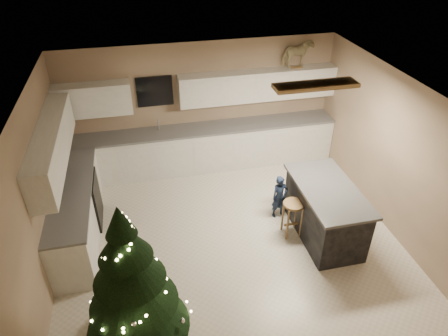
# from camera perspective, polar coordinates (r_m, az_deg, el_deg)

# --- Properties ---
(ground_plane) EXTENTS (5.50, 5.50, 0.00)m
(ground_plane) POSITION_cam_1_polar(r_m,az_deg,el_deg) (6.93, 0.65, -9.54)
(ground_plane) COLOR beige
(room_shell) EXTENTS (5.52, 5.02, 2.61)m
(room_shell) POSITION_cam_1_polar(r_m,az_deg,el_deg) (5.88, 0.97, 3.08)
(room_shell) COLOR tan
(room_shell) RESTS_ON ground_plane
(cabinetry) EXTENTS (5.50, 3.20, 2.00)m
(cabinetry) POSITION_cam_1_polar(r_m,az_deg,el_deg) (7.68, -8.81, 1.94)
(cabinetry) COLOR white
(cabinetry) RESTS_ON ground_plane
(island) EXTENTS (0.90, 1.70, 0.95)m
(island) POSITION_cam_1_polar(r_m,az_deg,el_deg) (6.86, 14.19, -6.01)
(island) COLOR black
(island) RESTS_ON ground_plane
(bar_stool) EXTENTS (0.34, 0.34, 0.65)m
(bar_stool) POSITION_cam_1_polar(r_m,az_deg,el_deg) (6.74, 9.82, -6.05)
(bar_stool) COLOR brown
(bar_stool) RESTS_ON ground_plane
(christmas_tree) EXTENTS (1.36, 1.31, 2.17)m
(christmas_tree) POSITION_cam_1_polar(r_m,az_deg,el_deg) (5.08, -12.97, -16.63)
(christmas_tree) COLOR #3F2816
(christmas_tree) RESTS_ON ground_plane
(toddler) EXTENTS (0.33, 0.24, 0.83)m
(toddler) POSITION_cam_1_polar(r_m,az_deg,el_deg) (7.13, 7.95, -4.11)
(toddler) COLOR #14253C
(toddler) RESTS_ON ground_plane
(rocking_horse) EXTENTS (0.67, 0.41, 0.54)m
(rocking_horse) POSITION_cam_1_polar(r_m,az_deg,el_deg) (8.26, 10.47, 15.75)
(rocking_horse) COLOR brown
(rocking_horse) RESTS_ON cabinetry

